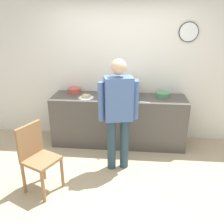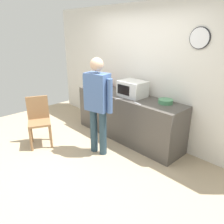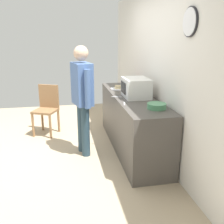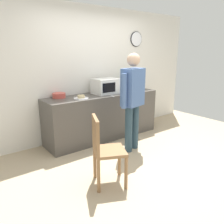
{
  "view_description": "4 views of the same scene",
  "coord_description": "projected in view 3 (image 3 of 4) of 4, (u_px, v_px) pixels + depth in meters",
  "views": [
    {
      "loc": [
        0.27,
        -2.88,
        2.22
      ],
      "look_at": [
        -0.09,
        0.85,
        0.76
      ],
      "focal_mm": 38.83,
      "sensor_mm": 36.0,
      "label": 1
    },
    {
      "loc": [
        2.8,
        -1.86,
        2.13
      ],
      "look_at": [
        -0.01,
        0.8,
        0.67
      ],
      "focal_mm": 35.42,
      "sensor_mm": 36.0,
      "label": 2
    },
    {
      "loc": [
        3.98,
        0.11,
        1.88
      ],
      "look_at": [
        -0.06,
        0.89,
        0.64
      ],
      "focal_mm": 42.02,
      "sensor_mm": 36.0,
      "label": 3
    },
    {
      "loc": [
        -2.55,
        -2.44,
        1.74
      ],
      "look_at": [
        -0.07,
        0.84,
        0.63
      ],
      "focal_mm": 36.43,
      "sensor_mm": 36.0,
      "label": 4
    }
  ],
  "objects": [
    {
      "name": "fork_utensil",
      "position": [
        117.0,
        97.0,
        4.16
      ],
      "size": [
        0.07,
        0.17,
        0.01
      ],
      "primitive_type": "cube",
      "rotation": [
        0.0,
        0.0,
        1.29
      ],
      "color": "silver",
      "rests_on": "kitchen_counter"
    },
    {
      "name": "spoon_utensil",
      "position": [
        124.0,
        104.0,
        3.76
      ],
      "size": [
        0.17,
        0.06,
        0.01
      ],
      "primitive_type": "cube",
      "rotation": [
        0.0,
        0.0,
        2.93
      ],
      "color": "silver",
      "rests_on": "kitchen_counter"
    },
    {
      "name": "sandwich_plate",
      "position": [
        118.0,
        88.0,
        4.74
      ],
      "size": [
        0.27,
        0.27,
        0.07
      ],
      "color": "white",
      "rests_on": "kitchen_counter"
    },
    {
      "name": "salad_bowl",
      "position": [
        157.0,
        106.0,
        3.51
      ],
      "size": [
        0.26,
        0.26,
        0.07
      ],
      "primitive_type": "cylinder",
      "color": "#4C8E60",
      "rests_on": "kitchen_counter"
    },
    {
      "name": "kitchen_counter",
      "position": [
        132.0,
        122.0,
        4.37
      ],
      "size": [
        2.39,
        0.62,
        0.91
      ],
      "primitive_type": "cube",
      "color": "#4C4742",
      "rests_on": "ground_plane"
    },
    {
      "name": "wooden_chair",
      "position": [
        47.0,
        107.0,
        5.01
      ],
      "size": [
        0.53,
        0.53,
        0.94
      ],
      "color": "olive",
      "rests_on": "ground_plane"
    },
    {
      "name": "ground_plane",
      "position": [
        59.0,
        153.0,
        4.27
      ],
      "size": [
        6.0,
        6.0,
        0.0
      ],
      "primitive_type": "plane",
      "color": "tan"
    },
    {
      "name": "cereal_bowl",
      "position": [
        131.0,
        83.0,
        5.05
      ],
      "size": [
        0.24,
        0.24,
        0.09
      ],
      "primitive_type": "cylinder",
      "color": "#C64C42",
      "rests_on": "kitchen_counter"
    },
    {
      "name": "microwave",
      "position": [
        136.0,
        88.0,
        4.11
      ],
      "size": [
        0.5,
        0.39,
        0.3
      ],
      "color": "silver",
      "rests_on": "kitchen_counter"
    },
    {
      "name": "back_wall",
      "position": [
        156.0,
        71.0,
        4.18
      ],
      "size": [
        5.4,
        0.13,
        2.6
      ],
      "color": "silver",
      "rests_on": "ground_plane"
    },
    {
      "name": "person_standing",
      "position": [
        82.0,
        93.0,
        4.01
      ],
      "size": [
        0.58,
        0.33,
        1.71
      ],
      "color": "#28404F",
      "rests_on": "ground_plane"
    }
  ]
}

